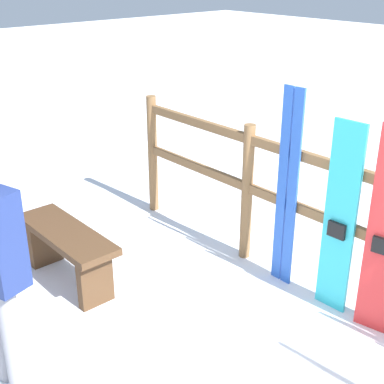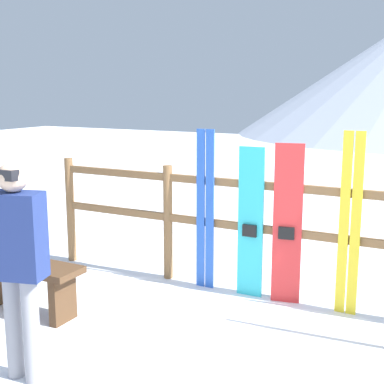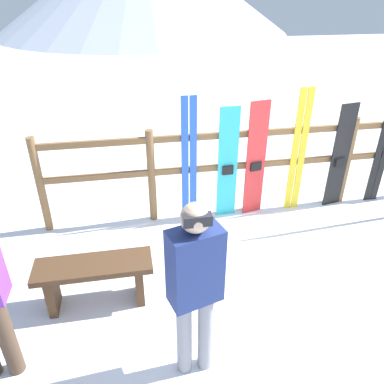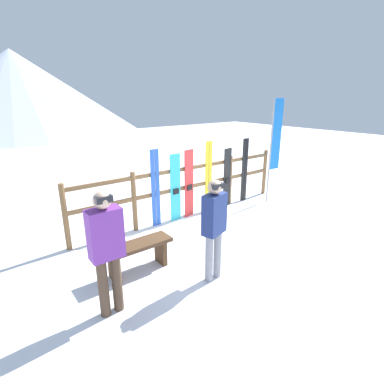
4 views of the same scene
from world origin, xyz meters
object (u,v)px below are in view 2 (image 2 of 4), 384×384
(snowboard_cyan, at_px, (251,223))
(person_navy, at_px, (18,255))
(ski_pair_blue, at_px, (205,210))
(ski_pair_yellow, at_px, (350,225))
(bench, at_px, (27,277))
(snowboard_red, at_px, (287,225))

(snowboard_cyan, bearing_deg, person_navy, -110.69)
(ski_pair_blue, bearing_deg, ski_pair_yellow, 0.00)
(ski_pair_yellow, bearing_deg, ski_pair_blue, 180.00)
(bench, xyz_separation_m, ski_pair_blue, (1.16, 1.38, 0.48))
(bench, bearing_deg, snowboard_red, 33.93)
(snowboard_cyan, bearing_deg, bench, -140.53)
(snowboard_cyan, distance_m, ski_pair_yellow, 0.97)
(person_navy, xyz_separation_m, snowboard_red, (1.22, 2.25, -0.15))
(person_navy, bearing_deg, snowboard_cyan, 69.31)
(person_navy, distance_m, ski_pair_yellow, 2.89)
(ski_pair_yellow, bearing_deg, snowboard_cyan, -179.80)
(bench, relative_size, snowboard_cyan, 0.73)
(person_navy, height_order, snowboard_red, person_navy)
(bench, bearing_deg, snowboard_cyan, 39.47)
(person_navy, bearing_deg, snowboard_red, 61.46)
(bench, height_order, ski_pair_yellow, ski_pair_yellow)
(person_navy, xyz_separation_m, ski_pair_blue, (0.34, 2.25, -0.10))
(ski_pair_blue, bearing_deg, person_navy, -98.70)
(bench, height_order, ski_pair_blue, ski_pair_blue)
(snowboard_red, bearing_deg, person_navy, -118.54)
(snowboard_cyan, distance_m, snowboard_red, 0.37)
(bench, relative_size, person_navy, 0.70)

